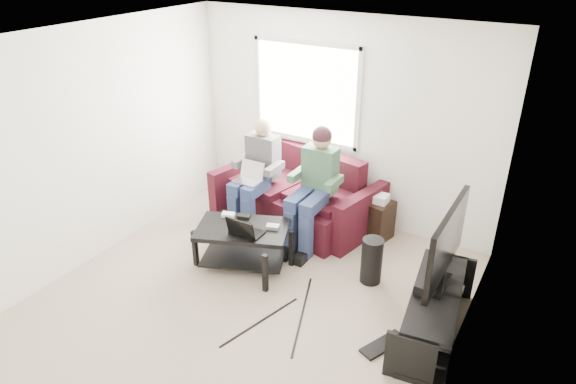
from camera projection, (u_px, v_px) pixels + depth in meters
The scene contains 26 objects.
floor at pixel (241, 306), 5.20m from camera, with size 4.50×4.50×0.00m, color tan.
ceiling at pixel (227, 44), 4.04m from camera, with size 4.50×4.50×0.00m, color white.
wall_back at pixel (341, 122), 6.35m from camera, with size 4.50×4.50×0.00m, color white.
wall_front at pixel (1, 346), 2.89m from camera, with size 4.50×4.50×0.00m, color white.
wall_left at pixel (84, 150), 5.53m from camera, with size 4.50×4.50×0.00m, color white.
wall_right at pixel (460, 254), 3.71m from camera, with size 4.50×4.50×0.00m, color white.
window at pixel (306, 93), 6.43m from camera, with size 1.48×0.04×1.28m.
sofa at pixel (298, 198), 6.62m from camera, with size 2.14×1.25×0.92m.
person_left at pixel (256, 171), 6.33m from camera, with size 0.40×0.70×1.38m.
person_right at pixel (314, 180), 5.96m from camera, with size 0.40×0.71×1.43m.
laptop_silver at pixel (248, 177), 6.20m from camera, with size 0.32×0.22×0.24m, color silver, non-canonical shape.
coffee_table at pixel (243, 237), 5.69m from camera, with size 1.15×0.94×0.50m.
laptop_black at pixel (247, 224), 5.46m from camera, with size 0.34×0.24×0.24m, color black, non-canonical shape.
controller_a at pixel (228, 215), 5.84m from camera, with size 0.14×0.09×0.04m, color silver.
controller_b at pixel (244, 216), 5.81m from camera, with size 0.14×0.09×0.04m, color black.
controller_c at pixel (273, 227), 5.60m from camera, with size 0.14×0.09×0.04m, color gray.
tv_stand at pixel (433, 315), 4.77m from camera, with size 0.61×1.46×0.47m.
tv at pixel (446, 244), 4.53m from camera, with size 0.12×1.10×0.81m.
soundbar at pixel (428, 278), 4.76m from camera, with size 0.12×0.50×0.10m, color black.
drink_cup at pixel (450, 252), 5.13m from camera, with size 0.08×0.08×0.12m, color #9F7744.
console_white at pixel (421, 335), 4.43m from camera, with size 0.30×0.22×0.06m, color silver.
console_grey at pixel (443, 291), 4.96m from camera, with size 0.34×0.26×0.08m, color gray.
console_black at pixel (433, 311), 4.70m from camera, with size 0.38×0.30×0.07m, color black.
subwoofer at pixel (372, 261), 5.47m from camera, with size 0.23×0.23×0.52m, color black.
keyboard_floor at pixel (383, 345), 4.70m from camera, with size 0.16×0.47×0.03m, color black.
end_table at pixel (377, 218), 6.28m from camera, with size 0.33×0.33×0.59m.
Camera 1 is at (2.51, -3.32, 3.37)m, focal length 32.00 mm.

